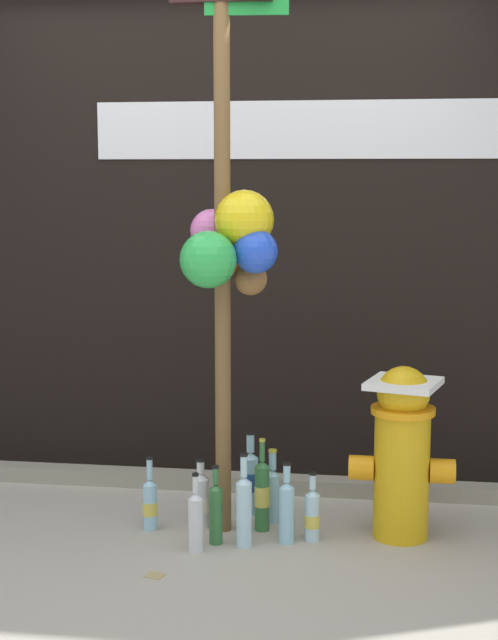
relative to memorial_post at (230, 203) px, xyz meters
name	(u,v)px	position (x,y,z in m)	size (l,w,h in m)	color
ground_plane	(171,568)	(-0.18, -0.46, -1.49)	(14.00, 14.00, 0.00)	#ADA899
building_wall	(227,104)	(-0.18, 0.97, 0.49)	(10.00, 0.21, 3.96)	black
curb_strip	(215,481)	(-0.18, 0.57, -1.45)	(8.00, 0.12, 0.08)	gray
memorial_post	(230,203)	(0.00, 0.00, 0.00)	(0.51, 0.52, 2.69)	brown
fire_hydrant	(402,449)	(0.76, 0.03, -1.08)	(0.47, 0.36, 0.78)	gold
bottle_0	(250,480)	(0.05, 0.24, -1.32)	(0.08, 0.08, 0.40)	#93CCE0
bottle_1	(312,514)	(0.38, -0.07, -1.37)	(0.07, 0.07, 0.31)	#B2DBEA
bottle_2	(244,509)	(0.09, -0.18, -1.32)	(0.07, 0.07, 0.42)	#B2DBEA
bottle_3	(216,512)	(-0.04, -0.17, -1.34)	(0.06, 0.06, 0.36)	#337038
bottle_4	(150,503)	(-0.37, -0.04, -1.36)	(0.07, 0.07, 0.34)	#93CCE0
bottle_5	(196,520)	(-0.11, -0.27, -1.35)	(0.07, 0.07, 0.35)	silver
bottle_6	(272,493)	(0.17, 0.13, -1.35)	(0.07, 0.07, 0.35)	#93CCE0
bottle_7	(201,499)	(-0.15, 0.02, -1.36)	(0.08, 0.08, 0.33)	silver
bottle_8	(262,494)	(0.14, 0.02, -1.32)	(0.07, 0.07, 0.43)	#337038
bottle_9	(287,509)	(0.27, -0.11, -1.34)	(0.07, 0.07, 0.37)	#93CCE0
litter_1	(155,575)	(-0.22, -0.55, -1.49)	(0.07, 0.07, 0.01)	tan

